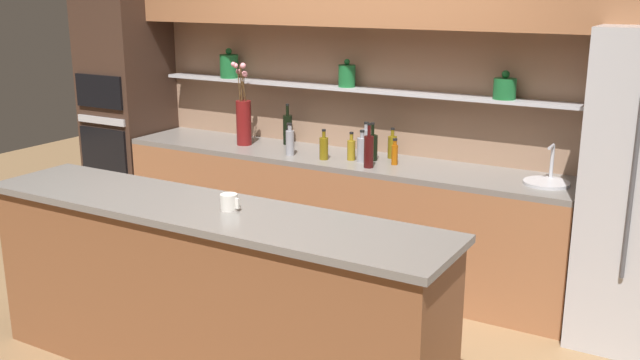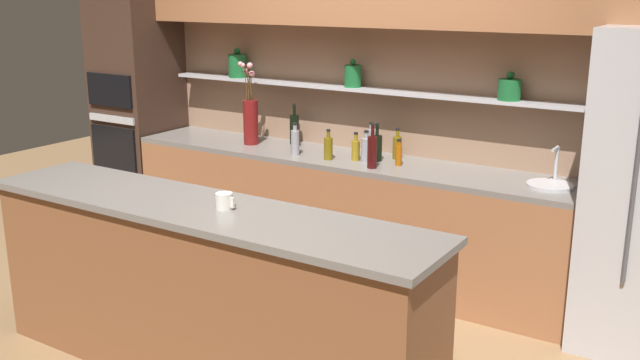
{
  "view_description": "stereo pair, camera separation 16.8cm",
  "coord_description": "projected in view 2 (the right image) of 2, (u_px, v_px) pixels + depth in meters",
  "views": [
    {
      "loc": [
        2.37,
        -3.35,
        2.16
      ],
      "look_at": [
        0.21,
        0.36,
        0.99
      ],
      "focal_mm": 40.0,
      "sensor_mm": 36.0,
      "label": 1
    },
    {
      "loc": [
        2.52,
        -3.26,
        2.16
      ],
      "look_at": [
        0.21,
        0.36,
        0.99
      ],
      "focal_mm": 40.0,
      "sensor_mm": 36.0,
      "label": 2
    }
  ],
  "objects": [
    {
      "name": "bottle_spirit_10",
      "position": [
        366.0,
        149.0,
        5.18
      ],
      "size": [
        0.07,
        0.07,
        0.24
      ],
      "color": "gray",
      "rests_on": "back_counter_unit"
    },
    {
      "name": "bottle_sauce_8",
      "position": [
        399.0,
        154.0,
        5.09
      ],
      "size": [
        0.05,
        0.05,
        0.19
      ],
      "color": "#9E4C0A",
      "rests_on": "back_counter_unit"
    },
    {
      "name": "island_counter",
      "position": [
        203.0,
        292.0,
        3.97
      ],
      "size": [
        2.81,
        0.61,
        1.02
      ],
      "color": "brown",
      "rests_on": "ground_plane"
    },
    {
      "name": "bottle_spirit_0",
      "position": [
        295.0,
        142.0,
        5.4
      ],
      "size": [
        0.06,
        0.06,
        0.25
      ],
      "color": "gray",
      "rests_on": "back_counter_unit"
    },
    {
      "name": "bottle_wine_1",
      "position": [
        377.0,
        147.0,
        5.22
      ],
      "size": [
        0.08,
        0.08,
        0.28
      ],
      "color": "black",
      "rests_on": "back_counter_unit"
    },
    {
      "name": "coffee_mug",
      "position": [
        224.0,
        201.0,
        3.77
      ],
      "size": [
        0.11,
        0.09,
        0.09
      ],
      "color": "silver",
      "rests_on": "island_counter"
    },
    {
      "name": "bottle_oil_7",
      "position": [
        356.0,
        150.0,
        5.24
      ],
      "size": [
        0.06,
        0.06,
        0.21
      ],
      "color": "olive",
      "rests_on": "back_counter_unit"
    },
    {
      "name": "flower_vase",
      "position": [
        251.0,
        118.0,
        5.75
      ],
      "size": [
        0.14,
        0.17,
        0.67
      ],
      "color": "maroon",
      "rests_on": "back_counter_unit"
    },
    {
      "name": "bottle_wine_9",
      "position": [
        372.0,
        151.0,
        5.01
      ],
      "size": [
        0.07,
        0.07,
        0.32
      ],
      "color": "#380C0C",
      "rests_on": "back_counter_unit"
    },
    {
      "name": "ground_plane",
      "position": [
        261.0,
        338.0,
        4.53
      ],
      "size": [
        12.0,
        12.0,
        0.0
      ],
      "primitive_type": "plane",
      "color": "olive"
    },
    {
      "name": "bottle_spirit_2",
      "position": [
        371.0,
        141.0,
        5.39
      ],
      "size": [
        0.06,
        0.06,
        0.25
      ],
      "color": "gray",
      "rests_on": "back_counter_unit"
    },
    {
      "name": "bottle_sauce_3",
      "position": [
        295.0,
        137.0,
        5.67
      ],
      "size": [
        0.05,
        0.05,
        0.2
      ],
      "color": "black",
      "rests_on": "back_counter_unit"
    },
    {
      "name": "back_counter_unit",
      "position": [
        340.0,
        214.0,
        5.5
      ],
      "size": [
        3.59,
        0.62,
        0.92
      ],
      "color": "#99603D",
      "rests_on": "ground_plane"
    },
    {
      "name": "bottle_oil_5",
      "position": [
        328.0,
        148.0,
        5.26
      ],
      "size": [
        0.07,
        0.07,
        0.23
      ],
      "color": "brown",
      "rests_on": "back_counter_unit"
    },
    {
      "name": "back_wall_unit",
      "position": [
        379.0,
        70.0,
        5.37
      ],
      "size": [
        5.2,
        0.44,
        2.6
      ],
      "color": "#937056",
      "rests_on": "ground_plane"
    },
    {
      "name": "bottle_wine_4",
      "position": [
        294.0,
        129.0,
        5.78
      ],
      "size": [
        0.07,
        0.07,
        0.33
      ],
      "color": "black",
      "rests_on": "back_counter_unit"
    },
    {
      "name": "bottle_oil_6",
      "position": [
        397.0,
        147.0,
        5.29
      ],
      "size": [
        0.07,
        0.07,
        0.23
      ],
      "color": "brown",
      "rests_on": "back_counter_unit"
    },
    {
      "name": "sink_fixture",
      "position": [
        551.0,
        183.0,
        4.57
      ],
      "size": [
        0.3,
        0.3,
        0.25
      ],
      "color": "#B7B7BC",
      "rests_on": "back_counter_unit"
    },
    {
      "name": "oven_tower",
      "position": [
        139.0,
        114.0,
        6.44
      ],
      "size": [
        0.62,
        0.64,
        2.1
      ],
      "color": "#3D281E",
      "rests_on": "ground_plane"
    }
  ]
}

